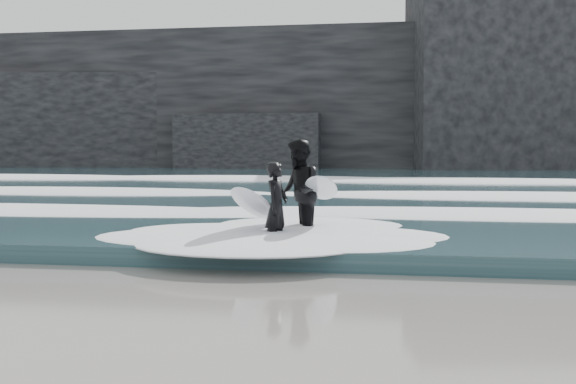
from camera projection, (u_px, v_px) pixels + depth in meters
The scene contains 8 objects.
ground at pixel (115, 318), 7.62m from camera, with size 120.00×120.00×0.00m, color #796758.
sea at pixel (349, 179), 36.13m from camera, with size 90.00×52.00×0.30m, color #254349.
headland at pixel (370, 102), 52.55m from camera, with size 70.00×9.00×10.00m, color black.
foam_near at pixel (275, 208), 16.45m from camera, with size 60.00×3.20×0.20m, color white.
foam_mid at pixel (315, 189), 23.33m from camera, with size 60.00×4.00×0.24m, color white.
foam_far at pixel (342, 177), 32.18m from camera, with size 60.00×4.80×0.30m, color white.
surfer_left at pixel (269, 206), 12.44m from camera, with size 0.98×2.19×1.54m.
surfer_right at pixel (301, 192), 13.18m from camera, with size 1.28×2.16×1.94m.
Camera 1 is at (3.07, -7.10, 1.81)m, focal length 45.00 mm.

